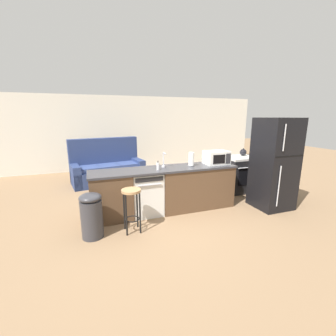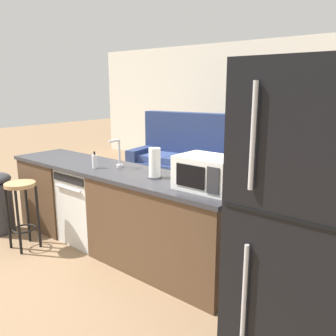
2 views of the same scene
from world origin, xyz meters
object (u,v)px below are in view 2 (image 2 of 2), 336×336
Objects in this scene: microwave at (208,173)px; refrigerator at (313,241)px; dishwasher at (92,204)px; soap_bottle at (95,161)px; bar_stool at (22,201)px; paper_towel_roll at (155,163)px; couch at (190,163)px.

refrigerator is at bearing -27.73° from microwave.
soap_bottle is at bearing -25.78° from dishwasher.
paper_towel_roll is at bearing 24.73° from bar_stool.
couch is (-1.50, 2.58, -0.64)m from paper_towel_roll.
dishwasher is 1.68× the size of microwave.
refrigerator is 1.73m from paper_towel_roll.
refrigerator is 1.18m from microwave.
dishwasher is 0.39× the size of couch.
bar_stool is (-0.62, -0.52, -0.44)m from soap_bottle.
couch reaches higher than dishwasher.
microwave is 2.84× the size of soap_bottle.
microwave is at bearing -0.05° from dishwasher.
couch reaches higher than microwave.
bar_stool is at bearing -87.54° from couch.
microwave is 3.39m from couch.
refrigerator is 3.75× the size of microwave.
bar_stool is (-1.95, -0.62, -0.50)m from microwave.
paper_towel_roll is (-0.59, 0.01, -0.00)m from microwave.
paper_towel_roll is (-1.63, 0.55, 0.10)m from refrigerator.
paper_towel_roll reaches higher than microwave.
paper_towel_roll reaches higher than soap_bottle.
dishwasher is 0.75m from bar_stool.
couch is at bearing 105.67° from soap_bottle.
dishwasher is at bearing 168.07° from refrigerator.
soap_bottle reaches higher than bar_stool.
paper_towel_roll is at bearing 8.47° from soap_bottle.
microwave is at bearing 17.66° from bar_stool.
soap_bottle is (0.22, -0.11, 0.55)m from dishwasher.
soap_bottle is at bearing -74.33° from couch.
microwave is 1.77× the size of paper_towel_roll.
bar_stool is at bearing -122.50° from dishwasher.
couch is (-0.14, 3.21, -0.14)m from bar_stool.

